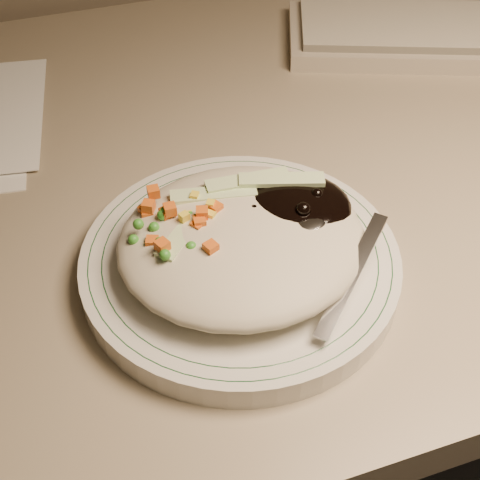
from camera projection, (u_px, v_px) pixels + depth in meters
name	position (u px, v px, depth m)	size (l,w,h in m)	color
desk	(264.00, 275.00, 0.81)	(1.40, 0.70, 0.74)	gray
plate	(240.00, 263.00, 0.53)	(0.25, 0.25, 0.02)	silver
plate_rim	(240.00, 254.00, 0.53)	(0.24, 0.24, 0.00)	#144723
meal	(246.00, 234.00, 0.51)	(0.21, 0.19, 0.05)	#BAB197
keyboard	(458.00, 35.00, 0.80)	(0.43, 0.28, 0.03)	#A99E8B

